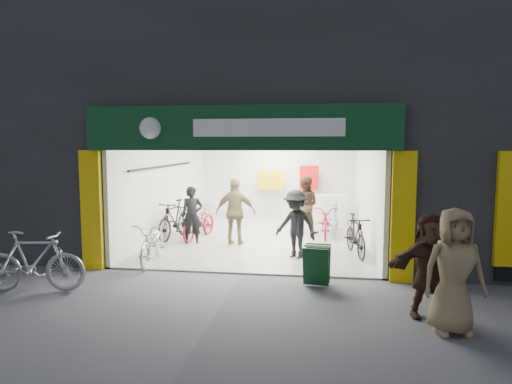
% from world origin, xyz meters
% --- Properties ---
extents(ground, '(60.00, 60.00, 0.00)m').
position_xyz_m(ground, '(0.00, 0.00, 0.00)').
color(ground, '#56565B').
rests_on(ground, ground).
extents(building, '(17.00, 10.27, 8.00)m').
position_xyz_m(building, '(0.91, 4.99, 4.31)').
color(building, '#232326').
rests_on(building, ground).
extents(bike_left_front, '(0.82, 1.89, 0.96)m').
position_xyz_m(bike_left_front, '(-2.14, 0.60, 0.48)').
color(bike_left_front, '#B5B5BA').
rests_on(bike_left_front, ground).
extents(bike_left_midfront, '(0.82, 1.96, 1.14)m').
position_xyz_m(bike_left_midfront, '(-2.50, 3.23, 0.57)').
color(bike_left_midfront, black).
rests_on(bike_left_midfront, ground).
extents(bike_left_midback, '(1.01, 2.00, 1.00)m').
position_xyz_m(bike_left_midback, '(-1.80, 3.36, 0.50)').
color(bike_left_midback, maroon).
rests_on(bike_left_midback, ground).
extents(bike_left_back, '(0.56, 1.67, 0.99)m').
position_xyz_m(bike_left_back, '(-1.80, 4.31, 0.49)').
color(bike_left_back, '#AFAFB4').
rests_on(bike_left_back, ground).
extents(bike_right_front, '(0.79, 1.77, 1.03)m').
position_xyz_m(bike_right_front, '(2.50, 1.95, 0.51)').
color(bike_right_front, black).
rests_on(bike_right_front, ground).
extents(bike_right_mid, '(0.64, 1.82, 0.95)m').
position_xyz_m(bike_right_mid, '(1.80, 4.15, 0.48)').
color(bike_right_mid, maroon).
rests_on(bike_right_mid, ground).
extents(bike_right_back, '(0.65, 1.77, 1.04)m').
position_xyz_m(bike_right_back, '(2.08, 4.47, 0.52)').
color(bike_right_back, '#A8A8AC').
rests_on(bike_right_back, ground).
extents(parked_bike, '(1.97, 0.82, 1.15)m').
position_xyz_m(parked_bike, '(-3.58, -1.65, 0.57)').
color(parked_bike, '#A3A3A8').
rests_on(parked_bike, ground).
extents(customer_a, '(0.67, 0.54, 1.60)m').
position_xyz_m(customer_a, '(-1.80, 2.63, 0.80)').
color(customer_a, black).
rests_on(customer_a, ground).
extents(customer_b, '(0.95, 0.79, 1.75)m').
position_xyz_m(customer_b, '(1.17, 4.66, 0.88)').
color(customer_b, '#3C291B').
rests_on(customer_b, ground).
extents(customer_c, '(1.24, 1.07, 1.66)m').
position_xyz_m(customer_c, '(1.07, 1.45, 0.83)').
color(customer_c, black).
rests_on(customer_c, ground).
extents(customer_d, '(1.08, 0.47, 1.84)m').
position_xyz_m(customer_d, '(-0.61, 2.68, 0.92)').
color(customer_d, olive).
rests_on(customer_d, ground).
extents(pedestrian_near, '(0.97, 0.70, 1.83)m').
position_xyz_m(pedestrian_near, '(3.56, -2.49, 0.92)').
color(pedestrian_near, olive).
rests_on(pedestrian_near, ground).
extents(pedestrian_far, '(1.62, 0.97, 1.66)m').
position_xyz_m(pedestrian_far, '(3.37, -1.85, 0.83)').
color(pedestrian_far, '#3A231A').
rests_on(pedestrian_far, ground).
extents(sandwich_board, '(0.55, 0.56, 0.76)m').
position_xyz_m(sandwich_board, '(1.59, -0.50, 0.42)').
color(sandwich_board, '#0F3C1B').
rests_on(sandwich_board, ground).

